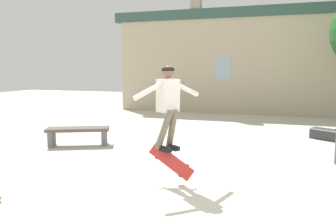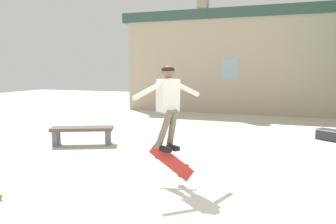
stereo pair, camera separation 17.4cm
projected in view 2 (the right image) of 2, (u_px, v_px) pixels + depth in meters
The scene contains 5 objects.
ground_plane at pixel (194, 192), 5.17m from camera, with size 40.00×40.00×0.00m, color beige.
building_backdrop at pixel (252, 59), 13.71m from camera, with size 11.84×0.52×5.67m.
park_bench at pixel (82, 132), 8.36m from camera, with size 1.60×1.04×0.46m.
skater at pixel (168, 100), 5.45m from camera, with size 0.83×1.17×1.43m.
skateboard_flipping at pixel (171, 161), 5.49m from camera, with size 0.81×0.22×0.60m.
Camera 2 is at (1.26, -4.81, 1.94)m, focal length 35.00 mm.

